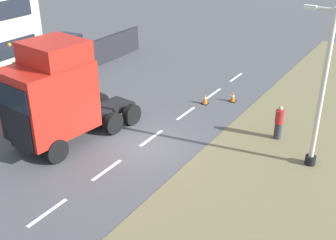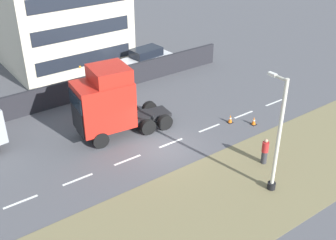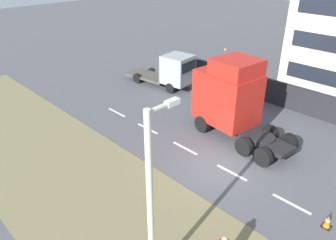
% 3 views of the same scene
% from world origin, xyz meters
% --- Properties ---
extents(ground_plane, '(120.00, 120.00, 0.00)m').
position_xyz_m(ground_plane, '(0.00, 0.00, 0.00)').
color(ground_plane, '#515156').
rests_on(ground_plane, ground).
extents(grass_verge, '(7.00, 44.00, 0.01)m').
position_xyz_m(grass_verge, '(-6.00, 0.00, 0.01)').
color(grass_verge, olive).
rests_on(grass_verge, ground).
extents(lane_markings, '(0.16, 21.00, 0.00)m').
position_xyz_m(lane_markings, '(0.00, -0.70, 0.00)').
color(lane_markings, white).
rests_on(lane_markings, ground).
extents(boundary_wall, '(0.25, 24.00, 1.75)m').
position_xyz_m(boundary_wall, '(9.00, 0.00, 0.88)').
color(boundary_wall, '#232328').
rests_on(boundary_wall, ground).
extents(lorry_cab, '(3.21, 6.47, 4.82)m').
position_xyz_m(lorry_cab, '(3.17, 1.92, 2.34)').
color(lorry_cab, black).
rests_on(lorry_cab, ground).
extents(flatbed_truck, '(2.71, 6.09, 2.76)m').
position_xyz_m(flatbed_truck, '(5.94, 9.36, 1.45)').
color(flatbed_truck, '#999EA3').
rests_on(flatbed_truck, ground).
extents(lamp_post, '(1.34, 0.44, 6.41)m').
position_xyz_m(lamp_post, '(-6.78, -2.32, 2.84)').
color(lamp_post, black).
rests_on(lamp_post, ground).
extents(traffic_cone_lead, '(0.36, 0.36, 0.58)m').
position_xyz_m(traffic_cone_lead, '(-0.26, -5.53, 0.28)').
color(traffic_cone_lead, black).
rests_on(traffic_cone_lead, ground).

